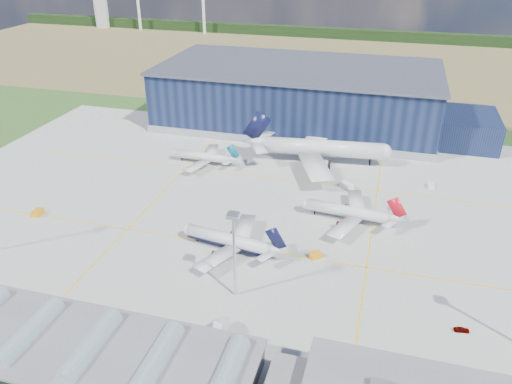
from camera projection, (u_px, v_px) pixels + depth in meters
The scene contains 21 objects.
ground at pixel (234, 227), 149.45m from camera, with size 600.00×600.00×0.00m, color #2F4F1D.
apron at pixel (244, 210), 157.96m from camera, with size 220.00×160.00×0.08m.
farmland at pixel (334, 61), 336.76m from camera, with size 600.00×220.00×0.01m, color olive.
treeline at pixel (348, 34), 403.00m from camera, with size 600.00×8.00×8.00m, color black.
hangar at pixel (304, 98), 224.07m from camera, with size 145.00×62.00×26.10m.
glass_concourse at pixel (109, 361), 98.19m from camera, with size 78.00×23.00×8.60m.
light_mast_center at pixel (234, 242), 114.32m from camera, with size 2.60×2.60×23.00m.
airliner_navy at pixel (228, 234), 136.23m from camera, with size 32.04×31.35×10.45m, color silver, non-canonical shape.
airliner_red at pixel (348, 206), 149.95m from camera, with size 32.20×31.50×10.50m, color silver, non-canonical shape.
airliner_widebody at pixel (323, 140), 186.03m from camera, with size 57.13×55.89×18.63m, color silver, non-canonical shape.
airliner_regional at pixel (202, 153), 187.41m from camera, with size 28.00×27.39×9.13m, color silver, non-canonical shape.
gse_tug_a at pixel (38, 213), 155.10m from camera, with size 2.41×3.95×1.65m, color orange.
gse_tug_b at pixel (315, 255), 135.02m from camera, with size 2.22×3.33×1.44m, color orange.
gse_van_a at pixel (360, 366), 100.12m from camera, with size 2.60×5.95×2.60m, color silver.
gse_cart_a at pixel (431, 186), 171.83m from camera, with size 2.14×3.21×1.39m, color silver.
gse_van_b at pixel (347, 186), 170.63m from camera, with size 2.21×4.83×2.21m, color silver.
gse_cart_b at pixel (299, 149), 200.22m from camera, with size 1.83×2.75×1.19m, color silver.
gse_van_c at pixel (326, 357), 102.26m from camera, with size 2.33×4.85×2.33m, color silver.
airstair at pixel (221, 330), 108.52m from camera, with size 2.01×5.04×3.22m, color silver.
car_a at pixel (462, 330), 110.19m from camera, with size 1.35×3.36×1.15m, color #99999E.
car_b at pixel (218, 256), 134.86m from camera, with size 1.30×3.73×1.23m, color #99999E.
Camera 1 is at (40.79, -120.79, 78.96)m, focal length 35.00 mm.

